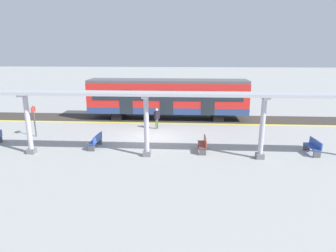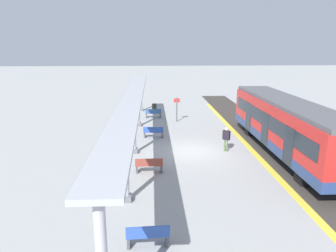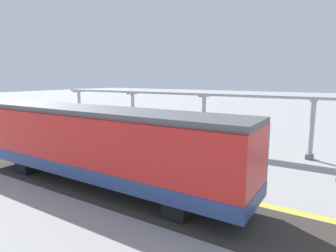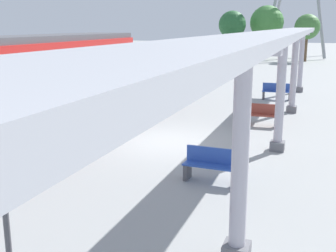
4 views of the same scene
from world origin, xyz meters
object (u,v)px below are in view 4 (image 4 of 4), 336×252
Objects in this scene: bench_mid_platform at (213,165)px; bench_far_end at (260,115)px; canopy_pillar_second at (240,158)px; canopy_pillar_third at (280,94)px; canopy_pillar_fourth at (294,73)px; passenger_waiting_near_edge at (106,107)px; platform_info_sign at (4,193)px; canopy_pillar_fifth at (301,61)px; bench_extra_slot at (277,91)px; train_near_carriage at (31,78)px.

bench_mid_platform is 1.01× the size of bench_far_end.
canopy_pillar_second is 6.92m from canopy_pillar_third.
passenger_waiting_near_edge is (-5.99, -6.48, -0.79)m from canopy_pillar_fourth.
bench_far_end is 0.68× the size of platform_info_sign.
canopy_pillar_fourth reaches higher than bench_far_end.
bench_far_end is 6.04m from passenger_waiting_near_edge.
canopy_pillar_second is at bearing -90.00° from canopy_pillar_fifth.
canopy_pillar_second reaches higher than bench_mid_platform.
bench_far_end is at bearing -89.92° from bench_extra_slot.
train_near_carriage is at bearing -127.77° from canopy_pillar_fifth.
bench_far_end and bench_extra_slot have the same top height.
canopy_pillar_fourth and canopy_pillar_fifth have the same top height.
passenger_waiting_near_edge is at bearing 107.05° from platform_info_sign.
canopy_pillar_fifth is 3.60m from bench_extra_slot.
canopy_pillar_fifth is 2.36× the size of bench_far_end.
train_near_carriage is 6.30× the size of platform_info_sign.
canopy_pillar_third is 1.62× the size of platform_info_sign.
train_near_carriage is 9.11× the size of bench_mid_platform.
canopy_pillar_second is 1.62× the size of platform_info_sign.
bench_far_end is (-0.99, -9.66, -1.36)m from canopy_pillar_fifth.
canopy_pillar_fourth is 6.50m from canopy_pillar_fifth.
canopy_pillar_third is 3.87m from bench_mid_platform.
canopy_pillar_second reaches higher than platform_info_sign.
bench_far_end is (8.59, 2.71, -1.39)m from train_near_carriage.
canopy_pillar_second reaches higher than passenger_waiting_near_edge.
bench_mid_platform is 13.16m from bench_extra_slot.
canopy_pillar_third is 12.95m from canopy_pillar_fifth.
platform_info_sign is at bearing -101.71° from bench_far_end.
bench_far_end is (-0.99, -3.15, -1.36)m from canopy_pillar_fourth.
train_near_carriage is 9.11m from bench_far_end.
canopy_pillar_second is 9.17m from passenger_waiting_near_edge.
canopy_pillar_second is 10.36m from bench_far_end.
train_near_carriage reaches higher than bench_extra_slot.
canopy_pillar_second is 19.87m from canopy_pillar_fifth.
canopy_pillar_fifth is at bearing 52.23° from train_near_carriage.
canopy_pillar_fifth is at bearing 90.00° from canopy_pillar_third.
bench_mid_platform and bench_extra_slot have the same top height.
train_near_carriage is at bearing 154.44° from bench_mid_platform.
canopy_pillar_fifth is at bearing 65.22° from passenger_waiting_near_edge.
train_near_carriage is at bearing 141.89° from canopy_pillar_second.
bench_mid_platform is at bearing -91.14° from bench_extra_slot.
train_near_carriage is 3.89× the size of canopy_pillar_third.
canopy_pillar_fifth is (9.58, 12.36, -0.03)m from train_near_carriage.
canopy_pillar_second is at bearing -70.40° from bench_mid_platform.
canopy_pillar_third reaches higher than platform_info_sign.
platform_info_sign is (-3.42, -8.43, -0.48)m from canopy_pillar_third.
canopy_pillar_third reaches higher than bench_extra_slot.
canopy_pillar_second is at bearing -86.58° from bench_extra_slot.
platform_info_sign reaches higher than bench_mid_platform.
passenger_waiting_near_edge reaches higher than bench_mid_platform.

